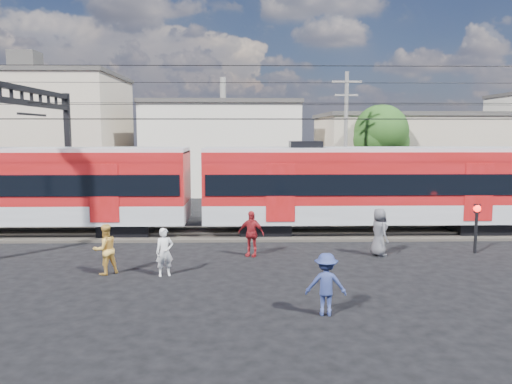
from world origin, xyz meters
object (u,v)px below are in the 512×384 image
pedestrian_a (165,252)px  crossing_signal (476,219)px  commuter_train (376,185)px  pedestrian_c (326,284)px

pedestrian_a → crossing_signal: crossing_signal is taller
pedestrian_a → crossing_signal: bearing=-5.7°
commuter_train → pedestrian_c: size_ratio=29.45×
pedestrian_a → pedestrian_c: 6.23m
crossing_signal → pedestrian_c: bearing=-137.0°
pedestrian_a → pedestrian_c: size_ratio=0.97×
pedestrian_c → crossing_signal: 9.86m
pedestrian_c → crossing_signal: crossing_signal is taller
commuter_train → crossing_signal: 5.05m
commuter_train → crossing_signal: size_ratio=24.87×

